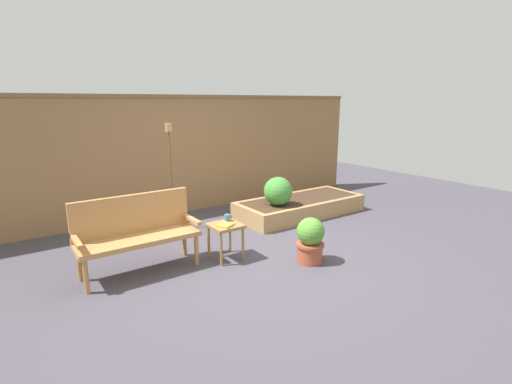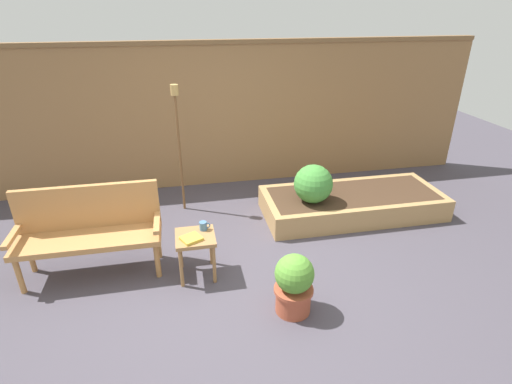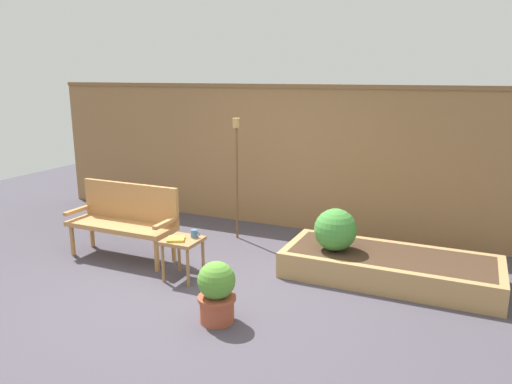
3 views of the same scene
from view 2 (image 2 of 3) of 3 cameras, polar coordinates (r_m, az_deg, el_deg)
ground_plane at (r=4.20m, az=-2.90°, el=-12.92°), size 14.00×14.00×0.00m
fence_back at (r=6.07m, az=-6.95°, el=10.84°), size 8.40×0.14×2.16m
garden_bench at (r=4.45m, az=-22.92°, el=-4.38°), size 1.44×0.48×0.94m
side_table at (r=4.13m, az=-8.69°, el=-7.22°), size 0.40×0.40×0.48m
cup_on_table at (r=4.16m, az=-7.58°, el=-4.85°), size 0.12×0.08×0.09m
book_on_table at (r=4.02m, az=-9.31°, el=-6.63°), size 0.25×0.24×0.03m
potted_boxwood at (r=3.71m, az=5.48°, el=-12.97°), size 0.37×0.37×0.60m
raised_planter_bed at (r=5.55m, az=13.65°, el=-1.58°), size 2.40×1.00×0.30m
shrub_near_bench at (r=5.06m, az=8.25°, el=1.17°), size 0.49×0.49×0.49m
tiki_torch at (r=5.24m, az=-11.22°, el=9.11°), size 0.10×0.10×1.72m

